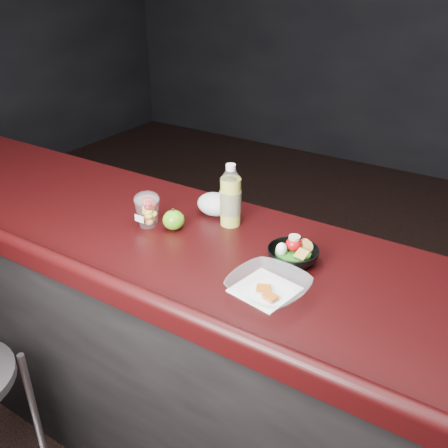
{
  "coord_description": "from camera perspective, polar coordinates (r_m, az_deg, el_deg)",
  "views": [
    {
      "loc": [
        0.74,
        -0.87,
        1.85
      ],
      "look_at": [
        -0.03,
        0.33,
        1.1
      ],
      "focal_mm": 40.0,
      "sensor_mm": 36.0,
      "label": 1
    }
  ],
  "objects": [
    {
      "name": "counter",
      "position": [
        1.93,
        0.24,
        -16.2
      ],
      "size": [
        4.06,
        0.71,
        1.02
      ],
      "color": "black",
      "rests_on": "ground"
    },
    {
      "name": "lemonade_bottle",
      "position": [
        1.74,
        0.75,
        2.78
      ],
      "size": [
        0.08,
        0.08,
        0.23
      ],
      "color": "gold",
      "rests_on": "counter"
    },
    {
      "name": "fruit_cup",
      "position": [
        1.77,
        -8.76,
        1.75
      ],
      "size": [
        0.09,
        0.09,
        0.13
      ],
      "color": "white",
      "rests_on": "counter"
    },
    {
      "name": "green_apple",
      "position": [
        1.74,
        -5.78,
        0.46
      ],
      "size": [
        0.08,
        0.08,
        0.08
      ],
      "color": "#28800E",
      "rests_on": "counter"
    },
    {
      "name": "plastic_bag",
      "position": [
        1.84,
        -0.88,
        2.39
      ],
      "size": [
        0.14,
        0.11,
        0.1
      ],
      "color": "silver",
      "rests_on": "counter"
    },
    {
      "name": "snack_bowl",
      "position": [
        1.56,
        7.85,
        -3.45
      ],
      "size": [
        0.21,
        0.21,
        0.09
      ],
      "rotation": [
        0.0,
        0.0,
        -0.39
      ],
      "color": "black",
      "rests_on": "counter"
    },
    {
      "name": "takeout_bowl",
      "position": [
        1.41,
        5.09,
        -7.26
      ],
      "size": [
        0.24,
        0.24,
        0.05
      ],
      "rotation": [
        0.0,
        0.0,
        -0.11
      ],
      "color": "silver",
      "rests_on": "counter"
    },
    {
      "name": "paper_napkin",
      "position": [
        1.44,
        4.73,
        -7.5
      ],
      "size": [
        0.19,
        0.19,
        0.0
      ],
      "primitive_type": "cube",
      "rotation": [
        0.0,
        0.0,
        -0.17
      ],
      "color": "white",
      "rests_on": "counter"
    }
  ]
}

